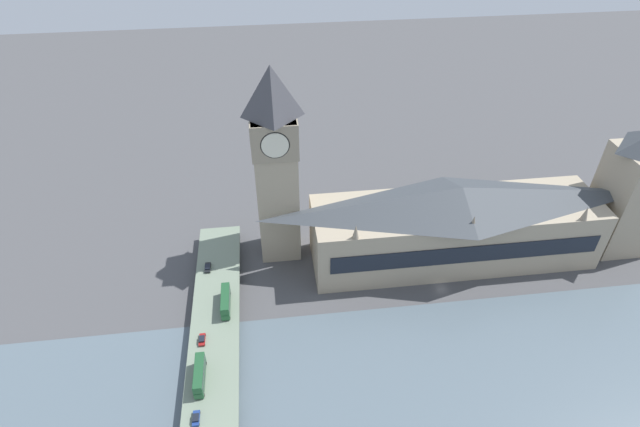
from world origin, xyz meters
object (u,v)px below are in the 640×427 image
(parliament_hall, at_px, (455,224))
(car_northbound_mid, at_px, (202,339))
(clock_tower, at_px, (276,162))
(victoria_tower, at_px, (634,190))
(double_decker_bus_rear, at_px, (226,301))
(car_southbound_mid, at_px, (196,418))
(car_southbound_extra, at_px, (208,267))
(double_decker_bus_mid, at_px, (199,375))
(road_bridge, at_px, (212,394))

(parliament_hall, height_order, car_northbound_mid, parliament_hall)
(clock_tower, height_order, victoria_tower, clock_tower)
(clock_tower, xyz_separation_m, double_decker_bus_rear, (-30.89, 18.91, -30.30))
(car_southbound_mid, xyz_separation_m, car_southbound_extra, (55.60, 0.09, -0.04))
(clock_tower, height_order, double_decker_bus_mid, clock_tower)
(clock_tower, relative_size, double_decker_bus_rear, 5.89)
(double_decker_bus_rear, distance_m, car_southbound_mid, 38.15)
(parliament_hall, xyz_separation_m, double_decker_bus_rear, (-19.20, 79.72, -7.59))
(road_bridge, distance_m, car_southbound_mid, 8.56)
(parliament_hall, relative_size, road_bridge, 0.71)
(car_northbound_mid, bearing_deg, road_bridge, -168.94)
(victoria_tower, bearing_deg, car_southbound_extra, 90.44)
(parliament_hall, xyz_separation_m, victoria_tower, (0.05, -63.44, 8.98))
(parliament_hall, height_order, clock_tower, clock_tower)
(victoria_tower, relative_size, road_bridge, 0.37)
(double_decker_bus_rear, xyz_separation_m, car_southbound_mid, (-37.51, 6.68, -2.00))
(double_decker_bus_mid, xyz_separation_m, car_southbound_mid, (-11.46, 0.39, -1.99))
(double_decker_bus_rear, bearing_deg, parliament_hall, -76.46)
(double_decker_bus_rear, bearing_deg, car_southbound_extra, 20.52)
(clock_tower, bearing_deg, road_bridge, 159.85)
(double_decker_bus_mid, bearing_deg, car_southbound_mid, 178.05)
(parliament_hall, bearing_deg, double_decker_bus_mid, 117.74)
(car_southbound_extra, bearing_deg, car_southbound_mid, -179.91)
(double_decker_bus_mid, relative_size, car_southbound_extra, 2.47)
(car_southbound_mid, height_order, car_southbound_extra, car_southbound_mid)
(double_decker_bus_rear, height_order, car_southbound_extra, double_decker_bus_rear)
(parliament_hall, relative_size, double_decker_bus_rear, 8.31)
(road_bridge, height_order, car_southbound_mid, car_southbound_mid)
(parliament_hall, relative_size, car_southbound_mid, 23.84)
(victoria_tower, relative_size, car_southbound_extra, 10.93)
(parliament_hall, distance_m, road_bridge, 97.11)
(road_bridge, xyz_separation_m, car_southbound_extra, (47.89, 3.41, 1.63))
(parliament_hall, bearing_deg, double_decker_bus_rear, 103.54)
(car_southbound_mid, bearing_deg, clock_tower, -20.52)
(victoria_tower, xyz_separation_m, car_southbound_extra, (-1.16, 149.93, -18.61))
(car_southbound_mid, distance_m, car_southbound_extra, 55.60)
(parliament_hall, relative_size, car_southbound_extra, 20.84)
(car_northbound_mid, distance_m, car_southbound_mid, 24.93)
(victoria_tower, height_order, double_decker_bus_mid, victoria_tower)
(victoria_tower, xyz_separation_m, road_bridge, (-49.05, 146.52, -20.23))
(parliament_hall, xyz_separation_m, road_bridge, (-48.99, 83.08, -11.26))
(clock_tower, distance_m, car_southbound_extra, 43.23)
(victoria_tower, xyz_separation_m, car_northbound_mid, (-31.83, 149.89, -18.59))
(road_bridge, relative_size, car_northbound_mid, 32.09)
(double_decker_bus_mid, xyz_separation_m, double_decker_bus_rear, (26.04, -6.29, 0.01))
(car_northbound_mid, bearing_deg, parliament_hall, -69.82)
(parliament_hall, distance_m, car_northbound_mid, 92.60)
(car_southbound_mid, bearing_deg, parliament_hall, -56.72)
(road_bridge, distance_m, double_decker_bus_rear, 30.21)
(victoria_tower, distance_m, car_southbound_extra, 151.08)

